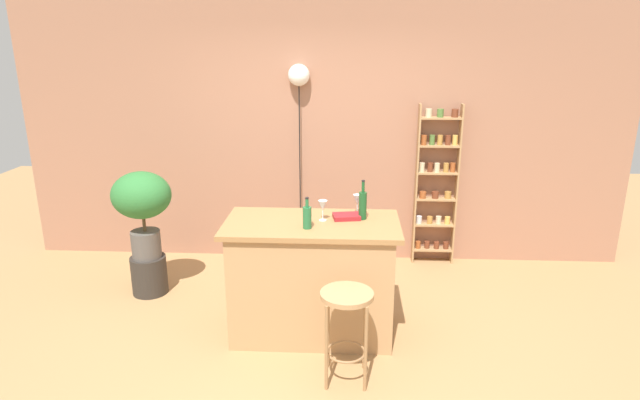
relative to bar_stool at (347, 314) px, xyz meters
The scene contains 13 objects.
ground 0.67m from the bar_stool, 130.35° to the left, with size 12.00×12.00×0.00m, color #A37A4C.
back_wall 2.46m from the bar_stool, 97.04° to the left, with size 6.40×0.10×2.80m, color #9E6B51.
kitchen_counter 0.69m from the bar_stool, 114.03° to the left, with size 1.38×0.72×0.96m.
bar_stool is the anchor object (origin of this frame).
spice_shelf 2.37m from the bar_stool, 66.77° to the left, with size 0.44×0.12×1.71m.
plant_stool 2.28m from the bar_stool, 146.35° to the left, with size 0.33×0.33×0.37m, color #2D2823.
potted_plant 2.29m from the bar_stool, 146.35° to the left, with size 0.54×0.49×0.82m.
bottle_vinegar 0.93m from the bar_stool, 81.08° to the left, with size 0.06×0.06×0.32m.
bottle_wine_red 0.79m from the bar_stool, 122.01° to the left, with size 0.07×0.07×0.24m.
wine_glass_left 1.03m from the bar_stool, 85.05° to the left, with size 0.07×0.07×0.16m.
wine_glass_center 0.91m from the bar_stool, 106.31° to the left, with size 0.07×0.07×0.16m.
cookbook 0.87m from the bar_stool, 90.93° to the left, with size 0.21×0.15×0.04m, color maroon.
pendant_globe_light 2.66m from the bar_stool, 103.33° to the left, with size 0.22×0.22×2.10m.
Camera 1 is at (0.28, -3.61, 2.33)m, focal length 29.78 mm.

